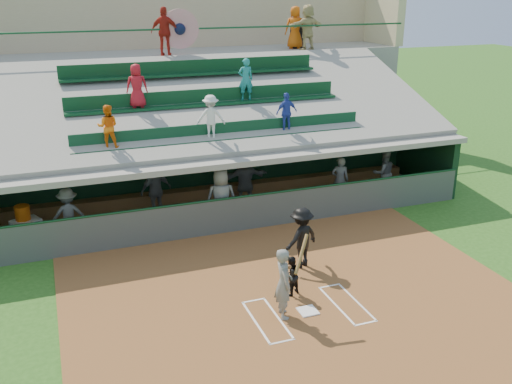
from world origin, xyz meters
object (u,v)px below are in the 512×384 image
object	(u,v)px
white_table	(27,231)
trash_bin	(297,38)
water_cooler	(22,213)
home_plate	(308,311)
catcher	(290,276)
batter_at_plate	(284,283)

from	to	relation	value
white_table	trash_bin	size ratio (longest dim) A/B	0.88
water_cooler	trash_bin	world-z (taller)	trash_bin
home_plate	water_cooler	world-z (taller)	water_cooler
catcher	batter_at_plate	bearing A→B (deg)	33.66
home_plate	batter_at_plate	size ratio (longest dim) A/B	0.22
white_table	water_cooler	xyz separation A→B (m)	(-0.05, 0.05, 0.55)
catcher	water_cooler	xyz separation A→B (m)	(-6.13, 5.57, 0.40)
home_plate	water_cooler	distance (m)	8.99
home_plate	white_table	bearing A→B (deg)	133.88
white_table	trash_bin	distance (m)	14.08
catcher	white_table	world-z (taller)	catcher
home_plate	trash_bin	size ratio (longest dim) A/B	0.49
home_plate	water_cooler	xyz separation A→B (m)	(-6.20, 6.45, 0.90)
batter_at_plate	water_cooler	world-z (taller)	batter_at_plate
catcher	white_table	xyz separation A→B (m)	(-6.08, 5.52, -0.15)
batter_at_plate	water_cooler	xyz separation A→B (m)	(-5.60, 6.40, 0.06)
batter_at_plate	white_table	size ratio (longest dim) A/B	2.54
white_table	trash_bin	bearing A→B (deg)	4.72
batter_at_plate	catcher	xyz separation A→B (m)	(0.53, 0.83, -0.35)
trash_bin	water_cooler	bearing A→B (deg)	-150.64
home_plate	trash_bin	world-z (taller)	trash_bin
batter_at_plate	water_cooler	size ratio (longest dim) A/B	4.53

